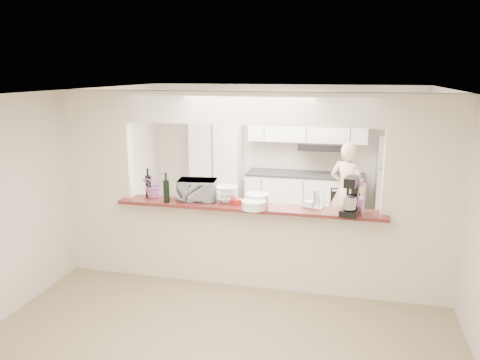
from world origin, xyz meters
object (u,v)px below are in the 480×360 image
(stand_mixer, at_px, (351,198))
(person, at_px, (347,191))
(refrigerator, at_px, (398,184))
(toaster_oven, at_px, (197,190))

(stand_mixer, bearing_deg, person, 91.35)
(refrigerator, relative_size, stand_mixer, 3.73)
(refrigerator, distance_m, toaster_oven, 3.80)
(toaster_oven, bearing_deg, stand_mixer, -13.22)
(toaster_oven, relative_size, person, 0.31)
(toaster_oven, height_order, stand_mixer, stand_mixer)
(toaster_oven, height_order, person, person)
(refrigerator, height_order, toaster_oven, refrigerator)
(stand_mixer, distance_m, person, 2.31)
(refrigerator, height_order, person, refrigerator)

